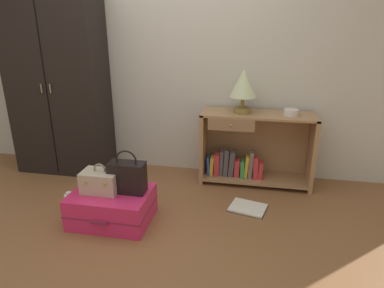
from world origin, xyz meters
TOP-DOWN VIEW (x-y plane):
  - ground_plane at (0.00, 0.00)m, footprint 9.00×9.00m
  - back_wall at (0.00, 1.50)m, footprint 6.40×0.10m
  - wardrobe at (-1.18, 1.20)m, footprint 1.01×0.47m
  - bookshelf at (0.91, 1.25)m, footprint 1.14×0.39m
  - table_lamp at (0.79, 1.23)m, footprint 0.27×0.27m
  - bowl at (1.27, 1.22)m, footprint 0.14×0.14m
  - suitcase_large at (-0.23, 0.24)m, footprint 0.67×0.52m
  - train_case at (-0.31, 0.25)m, footprint 0.31×0.21m
  - handbag at (-0.09, 0.28)m, footprint 0.30×0.15m
  - bottle at (-0.68, 0.33)m, footprint 0.08×0.08m
  - open_book_on_floor at (0.92, 0.66)m, footprint 0.39×0.33m

SIDE VIEW (x-z plane):
  - ground_plane at x=0.00m, z-range 0.00..0.00m
  - open_book_on_floor at x=0.92m, z-range 0.00..0.02m
  - bottle at x=-0.68m, z-range -0.01..0.17m
  - suitcase_large at x=-0.23m, z-range 0.00..0.27m
  - bookshelf at x=0.91m, z-range -0.02..0.74m
  - train_case at x=-0.31m, z-range 0.24..0.49m
  - handbag at x=-0.09m, z-range 0.22..0.60m
  - bowl at x=1.27m, z-range 0.76..0.82m
  - wardrobe at x=-1.18m, z-range 0.00..1.96m
  - table_lamp at x=0.79m, z-range 0.82..1.25m
  - back_wall at x=0.00m, z-range 0.00..2.60m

